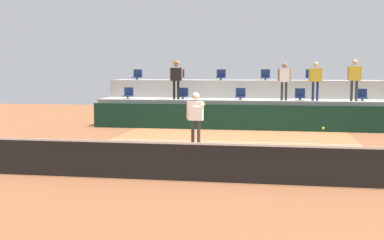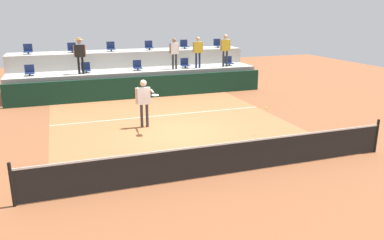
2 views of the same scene
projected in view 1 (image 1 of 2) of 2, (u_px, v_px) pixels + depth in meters
ground_plane at (224, 153)px, 14.83m from camera, size 40.00×40.00×0.00m
court_inner_paint at (227, 148)px, 15.81m from camera, size 9.00×10.00×0.01m
court_service_line at (231, 142)px, 17.19m from camera, size 9.00×0.06×0.00m
tennis_net at (205, 161)px, 10.86m from camera, size 10.48×0.08×1.07m
sponsor_backboard at (238, 117)px, 20.66m from camera, size 13.00×0.16×1.10m
seating_tier_lower at (240, 113)px, 21.93m from camera, size 13.00×1.80×1.25m
seating_tier_upper at (243, 101)px, 23.65m from camera, size 13.00×1.80×2.10m
stadium_chair_lower_far_left at (128, 94)px, 22.66m from camera, size 0.44×0.40×0.52m
stadium_chair_lower_left at (183, 94)px, 22.22m from camera, size 0.44×0.40×0.52m
stadium_chair_lower_center at (241, 95)px, 21.78m from camera, size 0.44×0.40×0.52m
stadium_chair_lower_right at (300, 95)px, 21.34m from camera, size 0.44×0.40×0.52m
stadium_chair_lower_far_right at (362, 96)px, 20.89m from camera, size 0.44×0.40×0.52m
stadium_chair_upper_far_left at (137, 75)px, 24.36m from camera, size 0.44×0.40×0.52m
stadium_chair_upper_left at (180, 76)px, 23.99m from camera, size 0.44×0.40×0.52m
stadium_chair_upper_mid_left at (221, 76)px, 23.64m from camera, size 0.44×0.40×0.52m
stadium_chair_upper_mid_right at (265, 76)px, 23.28m from camera, size 0.44×0.40×0.52m
stadium_chair_upper_right at (310, 76)px, 22.92m from camera, size 0.44×0.40×0.52m
stadium_chair_upper_far_right at (357, 76)px, 22.56m from camera, size 0.44×0.40×0.52m
tennis_player at (196, 113)px, 15.88m from camera, size 0.66×1.27×1.83m
spectator_with_hat at (176, 75)px, 21.80m from camera, size 0.60×0.42×1.76m
spectator_in_white at (284, 78)px, 21.00m from camera, size 0.58×0.25×1.64m
spectator_leaning_on_rail at (316, 77)px, 20.78m from camera, size 0.59×0.25×1.68m
spectator_in_grey at (355, 76)px, 20.50m from camera, size 0.62×0.26×1.77m
tennis_ball at (323, 128)px, 12.97m from camera, size 0.07×0.07×0.07m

